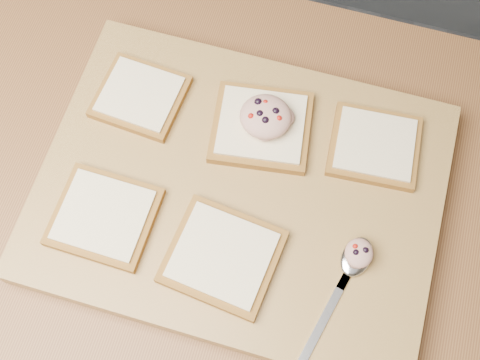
# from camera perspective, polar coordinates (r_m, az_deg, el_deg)

# --- Properties ---
(ground) EXTENTS (4.00, 4.00, 0.00)m
(ground) POSITION_cam_1_polar(r_m,az_deg,el_deg) (1.66, -2.19, -14.02)
(ground) COLOR #515459
(ground) RESTS_ON ground
(island_counter) EXTENTS (2.00, 0.80, 0.90)m
(island_counter) POSITION_cam_1_polar(r_m,az_deg,el_deg) (1.21, -2.97, -11.19)
(island_counter) COLOR slate
(island_counter) RESTS_ON ground
(cutting_board) EXTENTS (0.50, 0.38, 0.04)m
(cutting_board) POSITION_cam_1_polar(r_m,az_deg,el_deg) (0.77, 0.00, -1.17)
(cutting_board) COLOR #AC8A49
(cutting_board) RESTS_ON island_counter
(bread_far_left) EXTENTS (0.12, 0.11, 0.02)m
(bread_far_left) POSITION_cam_1_polar(r_m,az_deg,el_deg) (0.81, -9.45, 7.83)
(bread_far_left) COLOR olive
(bread_far_left) RESTS_ON cutting_board
(bread_far_center) EXTENTS (0.14, 0.13, 0.02)m
(bread_far_center) POSITION_cam_1_polar(r_m,az_deg,el_deg) (0.78, 2.03, 5.06)
(bread_far_center) COLOR olive
(bread_far_center) RESTS_ON cutting_board
(bread_far_right) EXTENTS (0.12, 0.11, 0.02)m
(bread_far_right) POSITION_cam_1_polar(r_m,az_deg,el_deg) (0.79, 12.63, 3.18)
(bread_far_right) COLOR olive
(bread_far_right) RESTS_ON cutting_board
(bread_near_left) EXTENTS (0.12, 0.11, 0.02)m
(bread_near_left) POSITION_cam_1_polar(r_m,az_deg,el_deg) (0.75, -12.75, -3.40)
(bread_near_left) COLOR olive
(bread_near_left) RESTS_ON cutting_board
(bread_near_center) EXTENTS (0.14, 0.13, 0.02)m
(bread_near_center) POSITION_cam_1_polar(r_m,az_deg,el_deg) (0.72, -1.66, -7.26)
(bread_near_center) COLOR olive
(bread_near_center) RESTS_ON cutting_board
(tuna_salad_dollop) EXTENTS (0.07, 0.06, 0.03)m
(tuna_salad_dollop) POSITION_cam_1_polar(r_m,az_deg,el_deg) (0.76, 2.44, 6.04)
(tuna_salad_dollop) COLOR tan
(tuna_salad_dollop) RESTS_ON bread_far_center
(spoon) EXTENTS (0.06, 0.18, 0.01)m
(spoon) POSITION_cam_1_polar(r_m,az_deg,el_deg) (0.73, 10.55, -8.00)
(spoon) COLOR silver
(spoon) RESTS_ON cutting_board
(spoon_salad) EXTENTS (0.03, 0.04, 0.02)m
(spoon_salad) POSITION_cam_1_polar(r_m,az_deg,el_deg) (0.72, 11.21, -6.81)
(spoon_salad) COLOR tan
(spoon_salad) RESTS_ON spoon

